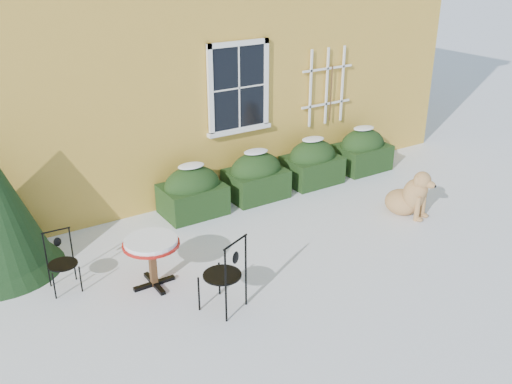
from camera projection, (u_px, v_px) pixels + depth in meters
ground at (294, 273)px, 8.13m from camera, size 80.00×80.00×0.00m
hedge_row at (285, 169)px, 10.75m from camera, size 4.95×0.80×0.91m
bistro_table at (151, 247)px, 7.61m from camera, size 0.77×0.77×0.71m
patio_chair_near at (225, 274)px, 7.14m from camera, size 0.60×0.60×1.03m
patio_chair_far at (62, 261)px, 7.63m from camera, size 0.40×0.39×0.83m
dog at (410, 196)px, 9.73m from camera, size 0.68×0.98×0.87m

